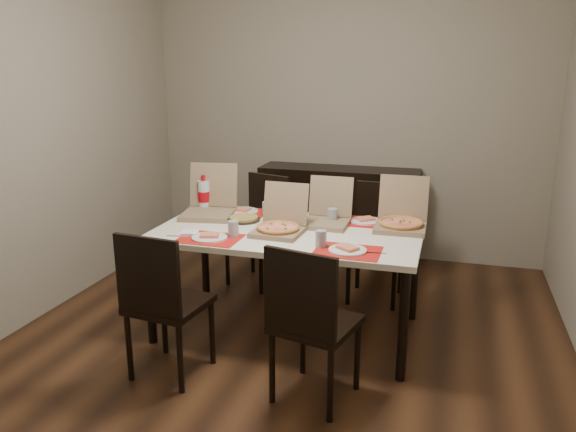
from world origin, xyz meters
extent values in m
cube|color=#462915|center=(0.00, 0.00, -0.01)|extent=(3.80, 4.00, 0.02)
cube|color=gray|center=(0.00, 2.01, 1.30)|extent=(3.80, 0.02, 2.60)
cube|color=gray|center=(-1.91, 0.00, 1.30)|extent=(0.02, 4.00, 2.60)
cube|color=black|center=(0.00, 1.78, 0.45)|extent=(1.50, 0.40, 0.90)
cube|color=#EEE4C8|center=(-0.03, 0.17, 0.73)|extent=(1.80, 1.00, 0.04)
cylinder|color=black|center=(-0.87, -0.27, 0.35)|extent=(0.06, 0.06, 0.71)
cylinder|color=black|center=(0.81, -0.27, 0.35)|extent=(0.06, 0.06, 0.71)
cylinder|color=black|center=(-0.87, 0.61, 0.35)|extent=(0.06, 0.06, 0.71)
cylinder|color=black|center=(0.81, 0.61, 0.35)|extent=(0.06, 0.06, 0.71)
cube|color=black|center=(-0.56, -0.57, 0.45)|extent=(0.46, 0.46, 0.04)
cube|color=black|center=(-0.58, -0.76, 0.70)|extent=(0.42, 0.08, 0.46)
cylinder|color=black|center=(-0.76, -0.73, 0.21)|extent=(0.04, 0.04, 0.43)
cylinder|color=black|center=(-0.40, -0.77, 0.21)|extent=(0.04, 0.04, 0.43)
cylinder|color=black|center=(-0.72, -0.37, 0.21)|extent=(0.04, 0.04, 0.43)
cylinder|color=black|center=(-0.36, -0.41, 0.21)|extent=(0.04, 0.04, 0.43)
cube|color=black|center=(0.35, -0.58, 0.45)|extent=(0.51, 0.51, 0.04)
cube|color=black|center=(0.31, -0.76, 0.70)|extent=(0.42, 0.13, 0.46)
cylinder|color=black|center=(0.14, -0.71, 0.21)|extent=(0.04, 0.04, 0.43)
cylinder|color=black|center=(0.49, -0.80, 0.21)|extent=(0.04, 0.04, 0.43)
cylinder|color=black|center=(0.22, -0.36, 0.21)|extent=(0.04, 0.04, 0.43)
cylinder|color=black|center=(0.57, -0.45, 0.21)|extent=(0.04, 0.04, 0.43)
cube|color=black|center=(-0.55, 0.97, 0.45)|extent=(0.53, 0.53, 0.04)
cube|color=black|center=(-0.49, 1.15, 0.70)|extent=(0.41, 0.15, 0.46)
cylinder|color=black|center=(-0.32, 1.08, 0.21)|extent=(0.04, 0.04, 0.43)
cylinder|color=black|center=(-0.67, 1.19, 0.21)|extent=(0.04, 0.04, 0.43)
cylinder|color=black|center=(-0.43, 0.74, 0.21)|extent=(0.04, 0.04, 0.43)
cylinder|color=black|center=(-0.77, 0.85, 0.21)|extent=(0.04, 0.04, 0.43)
cube|color=black|center=(0.49, 0.90, 0.45)|extent=(0.44, 0.44, 0.04)
cube|color=black|center=(0.49, 1.09, 0.70)|extent=(0.42, 0.05, 0.46)
cylinder|color=black|center=(0.67, 1.08, 0.21)|extent=(0.04, 0.04, 0.43)
cylinder|color=black|center=(0.31, 1.09, 0.21)|extent=(0.04, 0.04, 0.43)
cylinder|color=black|center=(0.66, 0.72, 0.21)|extent=(0.04, 0.04, 0.43)
cylinder|color=black|center=(0.30, 0.73, 0.21)|extent=(0.04, 0.04, 0.43)
cube|color=red|center=(-0.46, -0.17, 0.75)|extent=(0.40, 0.30, 0.00)
cylinder|color=white|center=(-0.46, -0.17, 0.76)|extent=(0.23, 0.23, 0.01)
cube|color=#FEC77F|center=(-0.46, -0.17, 0.78)|extent=(0.14, 0.12, 0.02)
cylinder|color=#8F9399|center=(-0.33, -0.09, 0.81)|extent=(0.07, 0.07, 0.11)
cube|color=#B2B2B7|center=(-0.66, -0.18, 0.75)|extent=(0.20, 0.04, 0.00)
cube|color=white|center=(-0.62, -0.13, 0.76)|extent=(0.13, 0.13, 0.02)
cube|color=red|center=(0.45, -0.17, 0.75)|extent=(0.40, 0.30, 0.00)
cylinder|color=white|center=(0.45, -0.17, 0.76)|extent=(0.23, 0.23, 0.01)
cube|color=#FEC77F|center=(0.45, -0.17, 0.78)|extent=(0.15, 0.14, 0.02)
cylinder|color=#8F9399|center=(0.27, -0.14, 0.81)|extent=(0.07, 0.07, 0.11)
cube|color=#B2B2B7|center=(0.58, -0.16, 0.75)|extent=(0.20, 0.04, 0.00)
cube|color=red|center=(-0.50, 0.52, 0.75)|extent=(0.40, 0.30, 0.00)
cylinder|color=white|center=(-0.50, 0.52, 0.76)|extent=(0.26, 0.26, 0.01)
cube|color=#FEC77F|center=(-0.50, 0.52, 0.78)|extent=(0.13, 0.11, 0.02)
cylinder|color=#8F9399|center=(-0.28, 0.47, 0.81)|extent=(0.07, 0.07, 0.11)
cube|color=#B2B2B7|center=(-0.67, 0.50, 0.75)|extent=(0.20, 0.04, 0.00)
cube|color=white|center=(-0.66, 0.56, 0.76)|extent=(0.13, 0.13, 0.02)
cube|color=red|center=(0.45, 0.52, 0.75)|extent=(0.40, 0.30, 0.00)
cylinder|color=white|center=(0.45, 0.52, 0.76)|extent=(0.22, 0.22, 0.01)
cube|color=#FEC77F|center=(0.45, 0.52, 0.78)|extent=(0.15, 0.14, 0.02)
cylinder|color=#8F9399|center=(0.23, 0.41, 0.81)|extent=(0.07, 0.07, 0.11)
cube|color=#B2B2B7|center=(0.57, 0.51, 0.75)|extent=(0.20, 0.04, 0.00)
cube|color=white|center=(-0.02, 0.04, 0.76)|extent=(0.14, 0.13, 0.02)
cube|color=#7E6648|center=(-0.07, 0.06, 0.77)|extent=(0.33, 0.33, 0.03)
cube|color=#7E6648|center=(-0.06, 0.21, 0.93)|extent=(0.32, 0.09, 0.29)
cylinder|color=#FEC77F|center=(-0.07, 0.06, 0.79)|extent=(0.28, 0.28, 0.02)
cube|color=#7E6648|center=(0.71, 0.40, 0.77)|extent=(0.35, 0.35, 0.03)
cube|color=#7E6648|center=(0.71, 0.57, 0.94)|extent=(0.34, 0.08, 0.31)
cylinder|color=#FEC77F|center=(0.71, 0.40, 0.79)|extent=(0.30, 0.30, 0.02)
cube|color=#7E6648|center=(-0.70, 0.34, 0.77)|extent=(0.42, 0.42, 0.04)
cube|color=#7E6648|center=(-0.73, 0.52, 0.95)|extent=(0.38, 0.14, 0.33)
cube|color=#7E6648|center=(0.19, 0.35, 0.77)|extent=(0.32, 0.32, 0.03)
cube|color=#7E6648|center=(0.19, 0.51, 0.93)|extent=(0.32, 0.08, 0.29)
cylinder|color=black|center=(-0.41, 0.31, 0.76)|extent=(0.24, 0.24, 0.01)
cylinder|color=tan|center=(-0.41, 0.31, 0.77)|extent=(0.21, 0.21, 0.02)
imported|color=white|center=(0.06, 0.33, 0.77)|extent=(0.15, 0.15, 0.03)
cylinder|color=silver|center=(-0.80, 0.49, 0.87)|extent=(0.09, 0.09, 0.24)
cylinder|color=#AF0813|center=(-0.80, 0.49, 0.86)|extent=(0.09, 0.09, 0.08)
cylinder|color=#AF0813|center=(-0.80, 0.49, 1.01)|extent=(0.03, 0.03, 0.05)
camera|label=1|loc=(1.01, -3.37, 1.85)|focal=35.00mm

